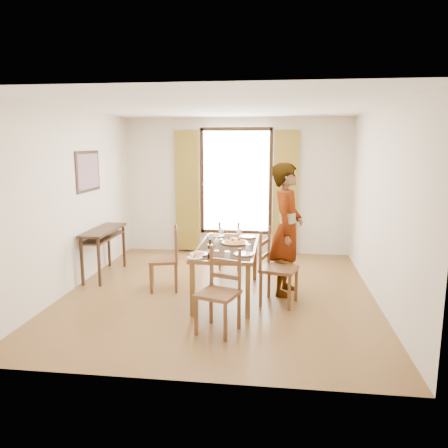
# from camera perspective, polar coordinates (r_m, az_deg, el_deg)

# --- Properties ---
(ground) EXTENTS (5.00, 5.00, 0.00)m
(ground) POSITION_cam_1_polar(r_m,az_deg,el_deg) (6.62, -0.58, -8.90)
(ground) COLOR #4A2817
(ground) RESTS_ON ground
(room_shell) EXTENTS (4.60, 5.10, 2.74)m
(room_shell) POSITION_cam_1_polar(r_m,az_deg,el_deg) (6.40, -0.50, 4.62)
(room_shell) COLOR beige
(room_shell) RESTS_ON ground
(console_table) EXTENTS (0.38, 1.20, 0.80)m
(console_table) POSITION_cam_1_polar(r_m,az_deg,el_deg) (7.52, -15.47, -1.50)
(console_table) COLOR black
(console_table) RESTS_ON ground
(dining_table) EXTENTS (0.83, 1.73, 0.76)m
(dining_table) POSITION_cam_1_polar(r_m,az_deg,el_deg) (6.29, 0.44, -3.43)
(dining_table) COLOR brown
(dining_table) RESTS_ON ground
(chair_west) EXTENTS (0.52, 0.52, 0.97)m
(chair_west) POSITION_cam_1_polar(r_m,az_deg,el_deg) (6.68, -7.60, -4.77)
(chair_west) COLOR brown
(chair_west) RESTS_ON ground
(chair_north) EXTENTS (0.38, 0.38, 0.86)m
(chair_north) POSITION_cam_1_polar(r_m,az_deg,el_deg) (7.72, 0.78, -2.97)
(chair_north) COLOR brown
(chair_north) RESTS_ON ground
(chair_south) EXTENTS (0.56, 0.56, 0.99)m
(chair_south) POSITION_cam_1_polar(r_m,az_deg,el_deg) (5.19, -0.62, -9.08)
(chair_south) COLOR brown
(chair_south) RESTS_ON ground
(chair_east) EXTENTS (0.57, 0.57, 1.05)m
(chair_east) POSITION_cam_1_polar(r_m,az_deg,el_deg) (6.09, 6.86, -5.91)
(chair_east) COLOR brown
(chair_east) RESTS_ON ground
(man) EXTENTS (0.87, 0.72, 1.93)m
(man) POSITION_cam_1_polar(r_m,az_deg,el_deg) (6.41, 8.19, -0.71)
(man) COLOR #9A9DA2
(man) RESTS_ON ground
(plate_sw) EXTENTS (0.27, 0.27, 0.05)m
(plate_sw) POSITION_cam_1_polar(r_m,az_deg,el_deg) (5.75, -3.31, -3.79)
(plate_sw) COLOR silver
(plate_sw) RESTS_ON dining_table
(plate_se) EXTENTS (0.27, 0.27, 0.05)m
(plate_se) POSITION_cam_1_polar(r_m,az_deg,el_deg) (5.74, 2.63, -3.79)
(plate_se) COLOR silver
(plate_se) RESTS_ON dining_table
(plate_nw) EXTENTS (0.27, 0.27, 0.05)m
(plate_nw) POSITION_cam_1_polar(r_m,az_deg,el_deg) (6.86, -1.14, -1.42)
(plate_nw) COLOR silver
(plate_nw) RESTS_ON dining_table
(plate_ne) EXTENTS (0.27, 0.27, 0.05)m
(plate_ne) POSITION_cam_1_polar(r_m,az_deg,el_deg) (6.79, 3.13, -1.54)
(plate_ne) COLOR silver
(plate_ne) RESTS_ON dining_table
(pasta_platter) EXTENTS (0.40, 0.40, 0.10)m
(pasta_platter) POSITION_cam_1_polar(r_m,az_deg,el_deg) (6.37, 1.41, -2.14)
(pasta_platter) COLOR #C84C19
(pasta_platter) RESTS_ON dining_table
(caprese_plate) EXTENTS (0.20, 0.20, 0.04)m
(caprese_plate) POSITION_cam_1_polar(r_m,az_deg,el_deg) (5.60, -3.84, -4.26)
(caprese_plate) COLOR silver
(caprese_plate) RESTS_ON dining_table
(wine_glass_a) EXTENTS (0.08, 0.08, 0.18)m
(wine_glass_a) POSITION_cam_1_polar(r_m,az_deg,el_deg) (5.92, -0.99, -2.69)
(wine_glass_a) COLOR white
(wine_glass_a) RESTS_ON dining_table
(wine_glass_b) EXTENTS (0.08, 0.08, 0.18)m
(wine_glass_b) POSITION_cam_1_polar(r_m,az_deg,el_deg) (6.58, 1.98, -1.35)
(wine_glass_b) COLOR white
(wine_glass_b) RESTS_ON dining_table
(wine_glass_c) EXTENTS (0.08, 0.08, 0.18)m
(wine_glass_c) POSITION_cam_1_polar(r_m,az_deg,el_deg) (6.61, -0.36, -1.29)
(wine_glass_c) COLOR white
(wine_glass_c) RESTS_ON dining_table
(tumbler_a) EXTENTS (0.07, 0.07, 0.10)m
(tumbler_a) POSITION_cam_1_polar(r_m,az_deg,el_deg) (5.92, 3.16, -3.13)
(tumbler_a) COLOR silver
(tumbler_a) RESTS_ON dining_table
(tumbler_b) EXTENTS (0.07, 0.07, 0.10)m
(tumbler_b) POSITION_cam_1_polar(r_m,az_deg,el_deg) (6.62, -1.70, -1.64)
(tumbler_b) COLOR silver
(tumbler_b) RESTS_ON dining_table
(tumbler_c) EXTENTS (0.07, 0.07, 0.10)m
(tumbler_c) POSITION_cam_1_polar(r_m,az_deg,el_deg) (5.54, 0.43, -4.08)
(tumbler_c) COLOR silver
(tumbler_c) RESTS_ON dining_table
(wine_bottle) EXTENTS (0.07, 0.07, 0.25)m
(wine_bottle) POSITION_cam_1_polar(r_m,az_deg,el_deg) (5.55, -1.82, -3.25)
(wine_bottle) COLOR black
(wine_bottle) RESTS_ON dining_table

